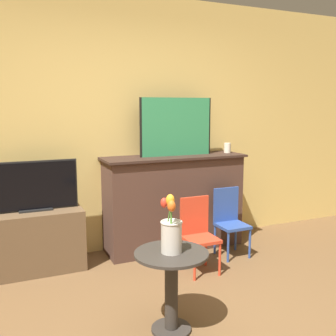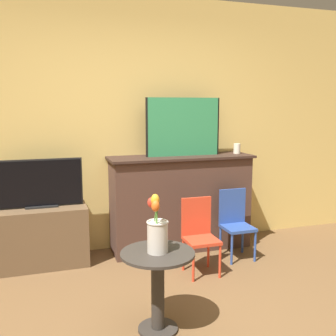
{
  "view_description": "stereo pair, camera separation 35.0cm",
  "coord_description": "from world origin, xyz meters",
  "px_view_note": "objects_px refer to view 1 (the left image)",
  "views": [
    {
      "loc": [
        -1.22,
        -1.92,
        1.55
      ],
      "look_at": [
        0.18,
        1.25,
        1.0
      ],
      "focal_mm": 42.0,
      "sensor_mm": 36.0,
      "label": 1
    },
    {
      "loc": [
        -0.89,
        -2.05,
        1.55
      ],
      "look_at": [
        0.18,
        1.25,
        1.0
      ],
      "focal_mm": 42.0,
      "sensor_mm": 36.0,
      "label": 2
    }
  ],
  "objects_px": {
    "tv_monitor": "(34,187)",
    "chair_blue": "(230,218)",
    "chair_red": "(198,231)",
    "vase_tulips": "(171,232)",
    "painting": "(176,127)"
  },
  "relations": [
    {
      "from": "painting",
      "to": "chair_red",
      "type": "bearing_deg",
      "value": -97.16
    },
    {
      "from": "tv_monitor",
      "to": "chair_red",
      "type": "height_order",
      "value": "tv_monitor"
    },
    {
      "from": "tv_monitor",
      "to": "chair_blue",
      "type": "relative_size",
      "value": 1.12
    },
    {
      "from": "painting",
      "to": "chair_red",
      "type": "relative_size",
      "value": 1.17
    },
    {
      "from": "painting",
      "to": "vase_tulips",
      "type": "xyz_separation_m",
      "value": [
        -0.74,
        -1.5,
        -0.62
      ]
    },
    {
      "from": "painting",
      "to": "tv_monitor",
      "type": "xyz_separation_m",
      "value": [
        -1.47,
        -0.03,
        -0.52
      ]
    },
    {
      "from": "chair_blue",
      "to": "vase_tulips",
      "type": "bearing_deg",
      "value": -137.14
    },
    {
      "from": "chair_blue",
      "to": "chair_red",
      "type": "bearing_deg",
      "value": -154.61
    },
    {
      "from": "chair_red",
      "to": "chair_blue",
      "type": "distance_m",
      "value": 0.55
    },
    {
      "from": "tv_monitor",
      "to": "chair_blue",
      "type": "height_order",
      "value": "tv_monitor"
    },
    {
      "from": "painting",
      "to": "tv_monitor",
      "type": "height_order",
      "value": "painting"
    },
    {
      "from": "tv_monitor",
      "to": "chair_blue",
      "type": "bearing_deg",
      "value": -12.02
    },
    {
      "from": "chair_red",
      "to": "vase_tulips",
      "type": "bearing_deg",
      "value": -128.08
    },
    {
      "from": "painting",
      "to": "chair_blue",
      "type": "bearing_deg",
      "value": -45.8
    },
    {
      "from": "painting",
      "to": "vase_tulips",
      "type": "height_order",
      "value": "painting"
    }
  ]
}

